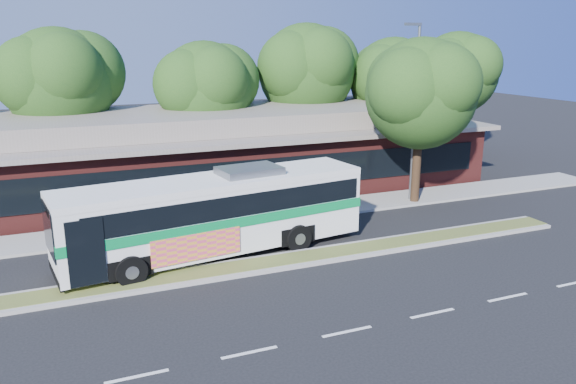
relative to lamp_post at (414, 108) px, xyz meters
name	(u,v)px	position (x,y,z in m)	size (l,w,h in m)	color
ground	(284,269)	(-9.56, -6.00, -4.90)	(120.00, 120.00, 0.00)	black
median_strip	(278,262)	(-9.56, -5.40, -4.83)	(26.00, 1.10, 0.15)	#415122
sidewalk	(233,219)	(-9.56, 0.40, -4.84)	(44.00, 2.60, 0.12)	gray
plaza_building	(199,151)	(-9.56, 6.99, -2.77)	(33.20, 11.20, 4.45)	#551D1A
lamp_post	(414,108)	(0.00, 0.00, 0.00)	(0.93, 0.18, 9.07)	slate
tree_bg_b	(67,79)	(-16.13, 10.14, 1.24)	(6.69, 6.00, 9.00)	black
tree_bg_c	(211,86)	(-8.16, 9.13, 0.69)	(6.24, 5.60, 8.26)	black
tree_bg_d	(312,69)	(-1.12, 10.15, 1.52)	(6.91, 6.20, 9.37)	black
tree_bg_e	(397,78)	(4.85, 9.14, 0.84)	(6.47, 5.80, 8.50)	black
tree_bg_f	(460,71)	(10.87, 10.14, 1.16)	(6.69, 6.00, 8.92)	black
transit_bus	(217,209)	(-11.41, -3.59, -3.01)	(12.34, 4.23, 3.40)	white
sidewalk_tree	(426,91)	(0.47, -0.23, 0.90)	(6.18, 5.54, 8.44)	black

